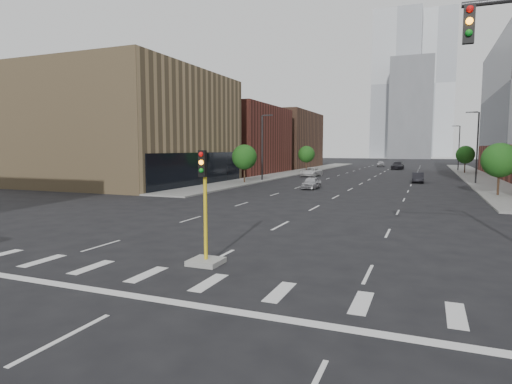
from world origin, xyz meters
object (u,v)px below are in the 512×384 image
Objects in this scene: car_distant at (381,164)px; car_mid_right at (418,178)px; median_traffic_signal at (205,240)px; car_far_left at (311,172)px; car_near_left at (311,183)px; car_deep_right at (398,166)px.

car_mid_right is at bearing -85.33° from car_distant.
car_far_left is at bearing 100.32° from median_traffic_signal.
car_near_left is at bearing -70.63° from car_far_left.
car_far_left is at bearing -108.86° from car_deep_right.
median_traffic_signal is 0.84× the size of car_far_left.
car_mid_right is 0.71× the size of car_deep_right.
car_distant is (-4.80, 12.89, -0.09)m from car_deep_right.
car_near_left is 63.59m from car_distant.
car_mid_right is at bearing 52.51° from car_near_left.
median_traffic_signal is at bearing -81.82° from car_near_left.
median_traffic_signal reaches higher than car_deep_right.
median_traffic_signal is 46.26m from car_mid_right.
car_distant reaches higher than car_far_left.
car_near_left is 17.45m from car_mid_right.
car_deep_right is 13.76m from car_distant.
car_far_left is 43.14m from car_distant.
median_traffic_signal is 95.70m from car_distant.
car_mid_right is (6.66, 45.77, -0.30)m from median_traffic_signal.
median_traffic_signal reaches higher than car_distant.
car_mid_right is at bearing -19.33° from car_far_left.
median_traffic_signal is 32.35m from car_near_left.
car_near_left is 0.69× the size of car_deep_right.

